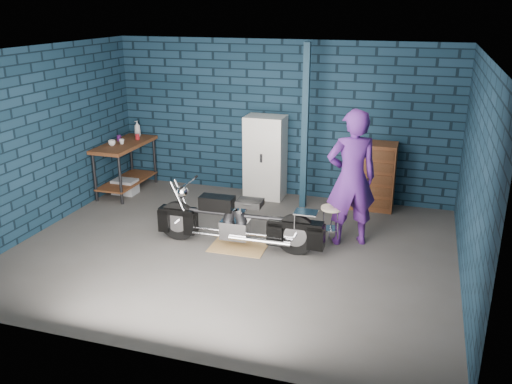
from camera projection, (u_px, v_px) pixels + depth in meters
The scene contains 16 objects.
ground at pixel (233, 249), 7.59m from camera, with size 6.00×6.00×0.00m, color #454341.
room_walls at pixel (245, 107), 7.46m from camera, with size 6.02×5.01×2.71m.
support_post at pixel (305, 128), 8.74m from camera, with size 0.10×0.10×2.70m, color #132C3D.
workbench at pixel (126, 167), 9.77m from camera, with size 0.60×1.40×0.91m, color brown.
drip_mat at pixel (239, 246), 7.67m from camera, with size 0.78×0.59×0.01m, color #9C7744.
motorcycle at pixel (239, 217), 7.52m from camera, with size 2.06×0.56×0.91m, color black, non-canonical shape.
person at pixel (351, 178), 7.49m from camera, with size 0.71×0.47×1.94m, color #512078.
storage_bin at pixel (125, 187), 9.77m from camera, with size 0.42×0.30×0.26m, color gray.
locker at pixel (265, 157), 9.41m from camera, with size 0.68×0.48×1.45m, color silver.
tool_chest at pixel (369, 176), 8.96m from camera, with size 0.84×0.46×1.12m, color brown.
shop_stool at pixel (331, 225), 7.71m from camera, with size 0.30×0.30×0.55m, color beige, non-canonical shape.
cup_a at pixel (112, 143), 9.42m from camera, with size 0.12×0.12×0.10m, color beige.
cup_b at pixel (122, 142), 9.53m from camera, with size 0.09×0.09×0.09m, color beige.
mug_purple at pixel (119, 138), 9.75m from camera, with size 0.07×0.07×0.10m, color #531862.
mug_red at pixel (137, 137), 9.84m from camera, with size 0.08×0.08×0.10m, color #A5161C.
bottle at pixel (137, 129), 10.05m from camera, with size 0.11×0.11×0.29m, color gray.
Camera 1 is at (2.38, -6.48, 3.27)m, focal length 38.00 mm.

